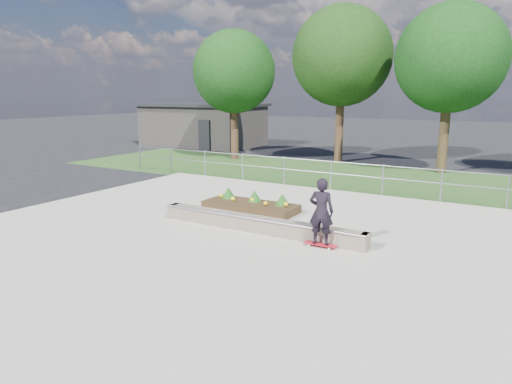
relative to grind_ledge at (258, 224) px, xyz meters
The scene contains 11 objects.
ground 1.40m from the grind_ledge, 105.59° to the right, with size 120.00×120.00×0.00m, color black.
grass_verge 9.69m from the grind_ledge, 92.19° to the left, with size 30.00×8.00×0.02m, color #26461C.
concrete_slab 1.39m from the grind_ledge, 105.59° to the right, with size 15.00×15.00×0.06m, color #A39E90.
fence 6.21m from the grind_ledge, 93.42° to the left, with size 20.06×0.06×1.20m.
building 22.04m from the grind_ledge, 130.75° to the left, with size 8.40×5.40×3.00m.
tree_far_left 15.08m from the grind_ledge, 125.63° to the left, with size 4.55×4.55×7.15m.
tree_mid_left 14.96m from the grind_ledge, 101.85° to the left, with size 5.25×5.25×8.25m.
tree_mid_right 13.87m from the grind_ledge, 78.28° to the left, with size 4.90×4.90×7.70m.
grind_ledge is the anchor object (origin of this frame).
planter_bed 2.31m from the grind_ledge, 125.64° to the left, with size 3.00×1.20×0.61m.
skateboarder 2.07m from the grind_ledge, ahead, with size 0.80×0.48×1.70m.
Camera 1 is at (6.28, -8.81, 3.69)m, focal length 32.00 mm.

